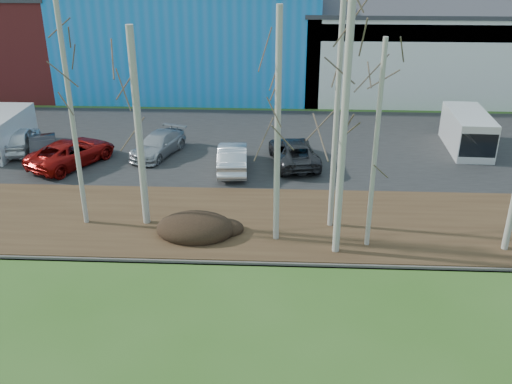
# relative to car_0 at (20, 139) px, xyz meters

# --- Properties ---
(river) EXTENTS (80.00, 8.00, 0.90)m
(river) POSITION_rel_car_0_xyz_m (14.27, -15.72, -0.86)
(river) COLOR #132131
(river) RESTS_ON ground
(far_bank_rocks) EXTENTS (80.00, 0.80, 0.46)m
(far_bank_rocks) POSITION_rel_car_0_xyz_m (14.27, -11.62, -0.86)
(far_bank_rocks) COLOR #47423D
(far_bank_rocks) RESTS_ON ground
(far_bank) EXTENTS (80.00, 7.00, 0.15)m
(far_bank) POSITION_rel_car_0_xyz_m (14.27, -8.42, -0.79)
(far_bank) COLOR #382616
(far_bank) RESTS_ON ground
(parking_lot) EXTENTS (80.00, 14.00, 0.14)m
(parking_lot) POSITION_rel_car_0_xyz_m (14.27, 2.08, -0.79)
(parking_lot) COLOR black
(parking_lot) RESTS_ON ground
(building_blue) EXTENTS (20.40, 12.24, 8.30)m
(building_blue) POSITION_rel_car_0_xyz_m (8.27, 16.08, 3.29)
(building_blue) COLOR #147BD2
(building_blue) RESTS_ON ground
(building_white) EXTENTS (18.36, 12.24, 6.80)m
(building_white) POSITION_rel_car_0_xyz_m (26.27, 16.06, 2.55)
(building_white) COLOR silver
(building_white) RESTS_ON ground
(dirt_mound) EXTENTS (3.40, 2.40, 0.67)m
(dirt_mound) POSITION_rel_car_0_xyz_m (11.93, -9.81, -0.38)
(dirt_mound) COLOR black
(dirt_mound) RESTS_ON far_bank
(birch_0) EXTENTS (0.31, 0.31, 8.71)m
(birch_0) POSITION_rel_car_0_xyz_m (9.57, -8.84, 3.64)
(birch_0) COLOR #A9A598
(birch_0) RESTS_ON far_bank
(birch_1) EXTENTS (0.21, 0.21, 9.82)m
(birch_1) POSITION_rel_car_0_xyz_m (6.82, -8.95, 4.20)
(birch_1) COLOR #A9A598
(birch_1) RESTS_ON far_bank
(birch_2) EXTENTS (0.25, 0.25, 9.64)m
(birch_2) POSITION_rel_car_0_xyz_m (15.44, -10.03, 4.11)
(birch_2) COLOR #A9A598
(birch_2) RESTS_ON far_bank
(birch_3) EXTENTS (0.23, 0.23, 10.27)m
(birch_3) POSITION_rel_car_0_xyz_m (17.85, -8.69, 4.42)
(birch_3) COLOR #A9A598
(birch_3) RESTS_ON far_bank
(birch_4) EXTENTS (0.20, 0.20, 8.57)m
(birch_4) POSITION_rel_car_0_xyz_m (19.28, -10.38, 3.57)
(birch_4) COLOR #A9A598
(birch_4) RESTS_ON far_bank
(birch_5) EXTENTS (0.29, 0.29, 11.45)m
(birch_5) POSITION_rel_car_0_xyz_m (17.92, -10.98, 5.01)
(birch_5) COLOR #A9A598
(birch_5) RESTS_ON far_bank
(car_0) EXTENTS (2.43, 4.49, 1.45)m
(car_0) POSITION_rel_car_0_xyz_m (0.00, 0.00, 0.00)
(car_0) COLOR silver
(car_0) RESTS_ON parking_lot
(car_1) EXTENTS (2.87, 4.29, 1.34)m
(car_1) POSITION_rel_car_0_xyz_m (1.72, -0.82, -0.06)
(car_1) COLOR black
(car_1) RESTS_ON parking_lot
(car_2) EXTENTS (4.63, 5.75, 1.45)m
(car_2) POSITION_rel_car_0_xyz_m (3.83, -2.07, 0.00)
(car_2) COLOR maroon
(car_2) RESTS_ON parking_lot
(car_3) EXTENTS (3.14, 4.80, 1.29)m
(car_3) POSITION_rel_car_0_xyz_m (8.37, -0.32, -0.08)
(car_3) COLOR #989B9F
(car_3) RESTS_ON parking_lot
(car_4) EXTENTS (1.87, 4.57, 1.47)m
(car_4) POSITION_rel_car_0_xyz_m (12.93, -2.42, 0.01)
(car_4) COLOR #B9B9BC
(car_4) RESTS_ON parking_lot
(car_5) EXTENTS (3.17, 5.30, 1.38)m
(car_5) POSITION_rel_car_0_xyz_m (16.30, -1.32, -0.03)
(car_5) COLOR #27272A
(car_5) RESTS_ON parking_lot
(van_white) EXTENTS (2.34, 5.19, 2.23)m
(van_white) POSITION_rel_car_0_xyz_m (26.71, 1.34, 0.39)
(van_white) COLOR silver
(van_white) RESTS_ON parking_lot
(van_grey) EXTENTS (2.15, 5.13, 2.24)m
(van_grey) POSITION_rel_car_0_xyz_m (-1.04, -0.24, 0.40)
(van_grey) COLOR silver
(van_grey) RESTS_ON parking_lot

